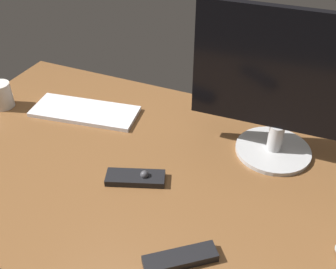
{
  "coord_description": "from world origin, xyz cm",
  "views": [
    {
      "loc": [
        37.24,
        -72.91,
        74.77
      ],
      "look_at": [
        2.25,
        8.63,
        8.0
      ],
      "focal_mm": 41.49,
      "sensor_mm": 36.0,
      "label": 1
    }
  ],
  "objects_px": {
    "monitor": "(286,86)",
    "tv_remote": "(180,259)",
    "media_remote": "(136,178)",
    "coffee_mug": "(1,95)",
    "keyboard": "(85,112)"
  },
  "relations": [
    {
      "from": "keyboard",
      "to": "tv_remote",
      "type": "relative_size",
      "value": 2.18
    },
    {
      "from": "tv_remote",
      "to": "coffee_mug",
      "type": "bearing_deg",
      "value": 118.55
    },
    {
      "from": "tv_remote",
      "to": "coffee_mug",
      "type": "xyz_separation_m",
      "value": [
        -0.79,
        0.34,
        0.03
      ]
    },
    {
      "from": "media_remote",
      "to": "tv_remote",
      "type": "bearing_deg",
      "value": -62.87
    },
    {
      "from": "coffee_mug",
      "to": "keyboard",
      "type": "bearing_deg",
      "value": 14.41
    },
    {
      "from": "monitor",
      "to": "tv_remote",
      "type": "xyz_separation_m",
      "value": [
        -0.11,
        -0.46,
        -0.21
      ]
    },
    {
      "from": "media_remote",
      "to": "coffee_mug",
      "type": "distance_m",
      "value": 0.61
    },
    {
      "from": "media_remote",
      "to": "keyboard",
      "type": "bearing_deg",
      "value": 123.98
    },
    {
      "from": "monitor",
      "to": "tv_remote",
      "type": "relative_size",
      "value": 3.1
    },
    {
      "from": "keyboard",
      "to": "coffee_mug",
      "type": "distance_m",
      "value": 0.29
    },
    {
      "from": "monitor",
      "to": "media_remote",
      "type": "relative_size",
      "value": 3.0
    },
    {
      "from": "keyboard",
      "to": "coffee_mug",
      "type": "xyz_separation_m",
      "value": [
        -0.28,
        -0.07,
        0.04
      ]
    },
    {
      "from": "monitor",
      "to": "coffee_mug",
      "type": "distance_m",
      "value": 0.93
    },
    {
      "from": "monitor",
      "to": "coffee_mug",
      "type": "relative_size",
      "value": 5.77
    },
    {
      "from": "monitor",
      "to": "keyboard",
      "type": "relative_size",
      "value": 1.43
    }
  ]
}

